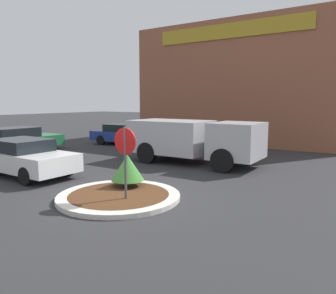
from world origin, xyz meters
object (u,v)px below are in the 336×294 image
object	(u,v)px
parked_sedan_blue	(127,134)
parked_sedan_green	(18,140)
utility_truck	(192,138)
parked_sedan_white	(24,157)
stop_sign	(125,151)

from	to	relation	value
parked_sedan_blue	parked_sedan_green	world-z (taller)	parked_sedan_green
utility_truck	parked_sedan_white	xyz separation A→B (m)	(-4.03, -5.58, -0.43)
utility_truck	parked_sedan_white	distance (m)	6.90
parked_sedan_blue	utility_truck	bearing A→B (deg)	-32.60
parked_sedan_blue	parked_sedan_white	xyz separation A→B (m)	(2.65, -8.91, 0.02)
utility_truck	parked_sedan_white	size ratio (longest dim) A/B	1.38
stop_sign	utility_truck	size ratio (longest dim) A/B	0.35
stop_sign	parked_sedan_blue	bearing A→B (deg)	130.49
utility_truck	parked_sedan_green	world-z (taller)	utility_truck
utility_truck	parked_sedan_white	world-z (taller)	utility_truck
parked_sedan_blue	parked_sedan_white	world-z (taller)	parked_sedan_white
stop_sign	utility_truck	bearing A→B (deg)	102.45
stop_sign	parked_sedan_green	size ratio (longest dim) A/B	0.45
stop_sign	parked_sedan_green	distance (m)	11.38
stop_sign	parked_sedan_white	size ratio (longest dim) A/B	0.49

